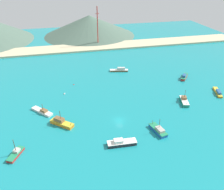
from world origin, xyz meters
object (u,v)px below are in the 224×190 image
Objects in this scene: fishing_boat_4 at (184,77)px; fishing_boat_5 at (42,111)px; buoy_1 at (74,85)px; radio_tower at (98,26)px; fishing_boat_9 at (120,70)px; buoy_0 at (64,94)px; fishing_boat_2 at (158,130)px; fishing_boat_10 at (121,143)px; fishing_boat_3 at (61,122)px; fishing_boat_0 at (218,92)px; fishing_boat_1 at (184,101)px; fishing_boat_11 at (16,154)px.

fishing_boat_5 reaches higher than fishing_boat_4.
buoy_1 is 69.48m from radio_tower.
radio_tower is (24.45, 63.33, 14.80)m from buoy_1.
buoy_1 is at bearing -157.45° from fishing_boat_9.
buoy_0 is 10.41m from buoy_1.
fishing_boat_10 is (-15.27, -3.53, -0.03)m from fishing_boat_2.
fishing_boat_9 is (-32.32, 17.42, -0.06)m from fishing_boat_4.
fishing_boat_0 is at bearing 6.25° from fishing_boat_3.
fishing_boat_2 reaches higher than fishing_boat_9.
fishing_boat_0 is 54.24m from fishing_boat_9.
fishing_boat_1 is 0.87× the size of fishing_boat_10.
fishing_boat_10 reaches higher than buoy_1.
radio_tower reaches higher than fishing_boat_4.
fishing_boat_5 is 0.33× the size of radio_tower.
fishing_boat_0 is 1.00× the size of fishing_boat_10.
fishing_boat_11 is 8.84× the size of buoy_0.
fishing_boat_4 is 14.30× the size of buoy_1.
fishing_boat_10 is 17.06× the size of buoy_1.
fishing_boat_3 is 25.69m from fishing_boat_10.
radio_tower is at bearing 68.89° from buoy_1.
fishing_boat_5 is at bearing 174.20° from fishing_boat_1.
fishing_boat_5 is 11.62× the size of buoy_0.
fishing_boat_11 reaches higher than fishing_boat_10.
fishing_boat_4 is 1.17× the size of fishing_boat_11.
radio_tower reaches higher than fishing_boat_1.
fishing_boat_9 is at bearing 22.55° from buoy_1.
fishing_boat_5 is at bearing 151.08° from fishing_boat_2.
fishing_boat_1 is (-20.28, -4.03, 0.21)m from fishing_boat_0.
fishing_boat_2 is 1.04× the size of fishing_boat_4.
fishing_boat_2 is 52.55m from fishing_boat_4.
buoy_1 is (5.28, 8.97, -0.04)m from buoy_0.
radio_tower is (47.36, 110.63, 14.21)m from fishing_boat_11.
fishing_boat_11 is 121.18m from radio_tower.
fishing_boat_11 is 12.17× the size of buoy_1.
fishing_boat_9 is 0.37× the size of radio_tower.
buoy_1 is at bearing 174.51° from fishing_boat_4.
fishing_boat_4 is 60.58m from buoy_1.
fishing_boat_0 is at bearing -1.60° from fishing_boat_5.
fishing_boat_1 is at bearing 40.71° from fishing_boat_2.
fishing_boat_11 is at bearing -166.46° from fishing_boat_0.
fishing_boat_1 is 1.22× the size of fishing_boat_11.
fishing_boat_9 is (0.67, 58.31, -0.02)m from fishing_boat_2.
radio_tower is (-2.86, 110.03, 14.03)m from fishing_boat_2.
fishing_boat_0 is 74.65m from buoy_0.
fishing_boat_3 reaches higher than fishing_boat_10.
buoy_0 reaches higher than buoy_1.
buoy_1 is at bearing 120.32° from fishing_boat_2.
fishing_boat_11 is 52.57m from buoy_1.
fishing_boat_1 is 27.12m from fishing_boat_4.
fishing_boat_9 is at bearing 115.05° from fishing_boat_1.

